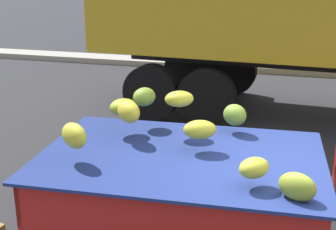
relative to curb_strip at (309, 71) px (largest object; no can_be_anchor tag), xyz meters
name	(u,v)px	position (x,y,z in m)	size (l,w,h in m)	color
curb_strip	(309,71)	(0.00, 0.00, 0.00)	(80.00, 0.80, 0.16)	gray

